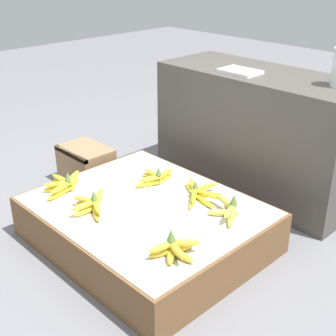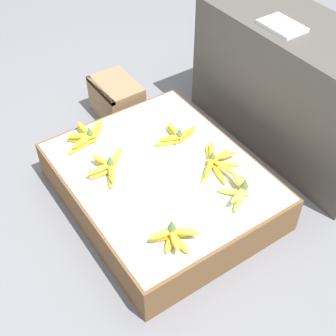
# 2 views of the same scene
# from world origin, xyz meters

# --- Properties ---
(ground_plane) EXTENTS (10.00, 10.00, 0.00)m
(ground_plane) POSITION_xyz_m (0.00, 0.00, 0.00)
(ground_plane) COLOR slate
(display_platform) EXTENTS (1.06, 0.86, 0.21)m
(display_platform) POSITION_xyz_m (0.00, 0.00, 0.11)
(display_platform) COLOR brown
(display_platform) RESTS_ON ground_plane
(back_vendor_table) EXTENTS (1.19, 0.48, 0.70)m
(back_vendor_table) POSITION_xyz_m (0.00, 0.87, 0.35)
(back_vendor_table) COLOR #4C4742
(back_vendor_table) RESTS_ON ground_plane
(wooden_crate) EXTENTS (0.32, 0.23, 0.23)m
(wooden_crate) POSITION_xyz_m (-0.74, 0.17, 0.12)
(wooden_crate) COLOR #997551
(wooden_crate) RESTS_ON ground_plane
(banana_bunch_front_left) EXTENTS (0.19, 0.27, 0.10)m
(banana_bunch_front_left) POSITION_xyz_m (-0.40, -0.20, 0.24)
(banana_bunch_front_left) COLOR yellow
(banana_bunch_front_left) RESTS_ON display_platform
(banana_bunch_front_midleft) EXTENTS (0.23, 0.24, 0.10)m
(banana_bunch_front_midleft) POSITION_xyz_m (-0.14, -0.21, 0.24)
(banana_bunch_front_midleft) COLOR gold
(banana_bunch_front_midleft) RESTS_ON display_platform
(banana_bunch_front_right) EXTENTS (0.16, 0.20, 0.11)m
(banana_bunch_front_right) POSITION_xyz_m (0.38, -0.19, 0.25)
(banana_bunch_front_right) COLOR gold
(banana_bunch_front_right) RESTS_ON display_platform
(banana_bunch_middle_midleft) EXTENTS (0.16, 0.25, 0.10)m
(banana_bunch_middle_midleft) POSITION_xyz_m (-0.14, 0.19, 0.24)
(banana_bunch_middle_midleft) COLOR yellow
(banana_bunch_middle_midleft) RESTS_ON display_platform
(banana_bunch_middle_midright) EXTENTS (0.28, 0.26, 0.09)m
(banana_bunch_middle_midright) POSITION_xyz_m (0.12, 0.24, 0.24)
(banana_bunch_middle_midright) COLOR yellow
(banana_bunch_middle_midright) RESTS_ON display_platform
(banana_bunch_middle_right) EXTENTS (0.20, 0.20, 0.11)m
(banana_bunch_middle_right) POSITION_xyz_m (0.33, 0.21, 0.25)
(banana_bunch_middle_right) COLOR #DBCC4C
(banana_bunch_middle_right) RESTS_ON display_platform
(foam_tray_white) EXTENTS (0.22, 0.15, 0.02)m
(foam_tray_white) POSITION_xyz_m (-0.08, 0.76, 0.71)
(foam_tray_white) COLOR white
(foam_tray_white) RESTS_ON back_vendor_table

